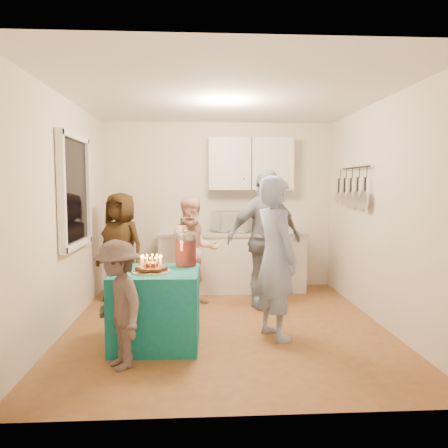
{
  "coord_description": "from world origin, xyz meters",
  "views": [
    {
      "loc": [
        -0.31,
        -4.92,
        1.61
      ],
      "look_at": [
        0.0,
        0.35,
        1.15
      ],
      "focal_mm": 35.0,
      "sensor_mm": 36.0,
      "label": 1
    }
  ],
  "objects": [
    {
      "name": "floor",
      "position": [
        0.0,
        0.0,
        0.0
      ],
      "size": [
        4.0,
        4.0,
        0.0
      ],
      "primitive_type": "plane",
      "color": "brown",
      "rests_on": "ground"
    },
    {
      "name": "ceiling",
      "position": [
        0.0,
        0.0,
        2.6
      ],
      "size": [
        4.0,
        4.0,
        0.0
      ],
      "primitive_type": "plane",
      "color": "white",
      "rests_on": "floor"
    },
    {
      "name": "back_wall",
      "position": [
        0.0,
        2.0,
        1.3
      ],
      "size": [
        3.6,
        3.6,
        0.0
      ],
      "primitive_type": "plane",
      "color": "silver",
      "rests_on": "floor"
    },
    {
      "name": "upper_cabinet",
      "position": [
        0.5,
        1.85,
        1.95
      ],
      "size": [
        1.3,
        0.3,
        0.8
      ],
      "primitive_type": "cube",
      "color": "white",
      "rests_on": "back_wall"
    },
    {
      "name": "microwave",
      "position": [
        0.19,
        1.7,
        1.07
      ],
      "size": [
        0.64,
        0.51,
        0.31
      ],
      "primitive_type": "imported",
      "rotation": [
        0.0,
        0.0,
        -0.26
      ],
      "color": "white",
      "rests_on": "countertop"
    },
    {
      "name": "woman_back_left",
      "position": [
        -1.4,
        1.23,
        0.76
      ],
      "size": [
        0.88,
        0.78,
        1.52
      ],
      "primitive_type": "imported",
      "rotation": [
        0.0,
        0.0,
        -0.5
      ],
      "color": "#543718",
      "rests_on": "floor"
    },
    {
      "name": "punch_jar",
      "position": [
        -0.45,
        -0.31,
        0.93
      ],
      "size": [
        0.22,
        0.22,
        0.34
      ],
      "primitive_type": "cylinder",
      "color": "#B70F0E",
      "rests_on": "party_table"
    },
    {
      "name": "countertop",
      "position": [
        0.2,
        1.7,
        0.89
      ],
      "size": [
        2.24,
        0.62,
        0.05
      ],
      "primitive_type": "cube",
      "color": "beige",
      "rests_on": "counter"
    },
    {
      "name": "window_night",
      "position": [
        -1.77,
        0.3,
        1.55
      ],
      "size": [
        0.04,
        1.0,
        1.2
      ],
      "primitive_type": "cube",
      "color": "black",
      "rests_on": "left_wall"
    },
    {
      "name": "pot_rack",
      "position": [
        1.72,
        0.7,
        1.6
      ],
      "size": [
        0.12,
        1.0,
        0.6
      ],
      "primitive_type": "cube",
      "color": "black",
      "rests_on": "right_wall"
    },
    {
      "name": "woman_back_right",
      "position": [
        0.56,
        0.77,
        0.91
      ],
      "size": [
        1.16,
        0.78,
        1.83
      ],
      "primitive_type": "imported",
      "rotation": [
        0.0,
        0.0,
        0.34
      ],
      "color": "#0F1F34",
      "rests_on": "floor"
    },
    {
      "name": "counter",
      "position": [
        0.2,
        1.7,
        0.43
      ],
      "size": [
        2.2,
        0.58,
        0.86
      ],
      "primitive_type": "cube",
      "color": "white",
      "rests_on": "floor"
    },
    {
      "name": "woman_back_center",
      "position": [
        -0.38,
        0.95,
        0.73
      ],
      "size": [
        0.81,
        0.69,
        1.47
      ],
      "primitive_type": "imported",
      "rotation": [
        0.0,
        0.0,
        0.2
      ],
      "color": "#DC8473",
      "rests_on": "floor"
    },
    {
      "name": "child_near_left",
      "position": [
        -1.02,
        -1.11,
        0.57
      ],
      "size": [
        0.75,
        0.85,
        1.14
      ],
      "primitive_type": "imported",
      "rotation": [
        0.0,
        0.0,
        -1.01
      ],
      "color": "#4B3D3C",
      "rests_on": "floor"
    },
    {
      "name": "man_birthday",
      "position": [
        0.49,
        -0.42,
        0.86
      ],
      "size": [
        0.64,
        0.74,
        1.72
      ],
      "primitive_type": "imported",
      "rotation": [
        0.0,
        0.0,
        2.0
      ],
      "color": "#92A5D4",
      "rests_on": "floor"
    },
    {
      "name": "donut_cake",
      "position": [
        -0.78,
        -0.63,
        0.85
      ],
      "size": [
        0.38,
        0.38,
        0.18
      ],
      "primitive_type": null,
      "color": "#381C0C",
      "rests_on": "party_table"
    },
    {
      "name": "party_table",
      "position": [
        -0.74,
        -0.55,
        0.38
      ],
      "size": [
        0.87,
        0.87,
        0.76
      ],
      "primitive_type": "cube",
      "rotation": [
        0.0,
        0.0,
        -0.03
      ],
      "color": "#117173",
      "rests_on": "floor"
    },
    {
      "name": "left_wall",
      "position": [
        -1.8,
        0.0,
        1.3
      ],
      "size": [
        4.0,
        4.0,
        0.0
      ],
      "primitive_type": "plane",
      "color": "silver",
      "rests_on": "floor"
    },
    {
      "name": "right_wall",
      "position": [
        1.8,
        0.0,
        1.3
      ],
      "size": [
        4.0,
        4.0,
        0.0
      ],
      "primitive_type": "plane",
      "color": "silver",
      "rests_on": "floor"
    }
  ]
}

